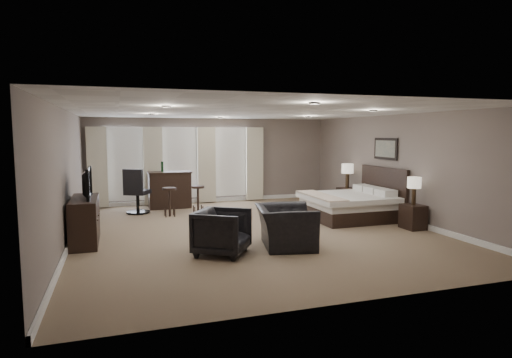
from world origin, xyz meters
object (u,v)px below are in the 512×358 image
object	(u,v)px
armchair_near	(285,220)
armchair_far	(222,230)
lamp_near	(414,191)
bed	(345,194)
bar_counter	(170,190)
bar_stool_left	(170,202)
dresser	(85,221)
bar_stool_right	(198,199)
lamp_far	(347,176)
nightstand_near	(413,217)
desk_chair	(138,191)
nightstand_far	(347,198)
tv	(84,195)

from	to	relation	value
armchair_near	armchair_far	world-z (taller)	armchair_near
lamp_near	bed	bearing A→B (deg)	121.54
bar_counter	bar_stool_left	size ratio (longest dim) A/B	1.62
bed	dresser	distance (m)	6.05
lamp_near	bar_counter	xyz separation A→B (m)	(-4.87, 4.48, -0.33)
bed	bar_stool_right	xyz separation A→B (m)	(-3.35, 1.97, -0.27)
lamp_far	nightstand_near	bearing A→B (deg)	-90.00
armchair_near	bar_stool_right	world-z (taller)	armchair_near
lamp_far	armchair_near	distance (m)	4.78
dresser	bar_stool_right	bearing A→B (deg)	42.62
bed	bar_counter	world-z (taller)	bed
bed	desk_chair	xyz separation A→B (m)	(-4.89, 2.42, -0.03)
nightstand_far	bar_counter	bearing A→B (deg)	162.03
dresser	bar_stool_left	world-z (taller)	dresser
dresser	bar_counter	world-z (taller)	bar_counter
bar_stool_left	armchair_far	bearing A→B (deg)	-83.05
nightstand_near	armchair_near	distance (m)	3.35
lamp_far	bar_stool_left	size ratio (longest dim) A/B	0.93
bar_stool_left	dresser	bearing A→B (deg)	-130.52
lamp_near	tv	xyz separation A→B (m)	(-6.92, 0.95, 0.10)
lamp_far	bar_stool_right	bearing A→B (deg)	172.96
nightstand_far	desk_chair	world-z (taller)	desk_chair
bed	dresser	xyz separation A→B (m)	(-6.03, -0.50, -0.20)
lamp_near	lamp_far	world-z (taller)	lamp_far
bar_stool_right	lamp_far	bearing A→B (deg)	-7.04
bed	lamp_near	distance (m)	1.72
dresser	tv	world-z (taller)	tv
dresser	desk_chair	bearing A→B (deg)	68.75
nightstand_far	bar_stool_left	size ratio (longest dim) A/B	0.77
nightstand_near	tv	xyz separation A→B (m)	(-6.92, 0.95, 0.68)
tv	desk_chair	world-z (taller)	desk_chair
lamp_near	bar_stool_right	size ratio (longest dim) A/B	0.85
bed	bar_stool_left	world-z (taller)	bed
dresser	armchair_near	size ratio (longest dim) A/B	1.29
nightstand_near	bar_counter	world-z (taller)	bar_counter
nightstand_far	bar_stool_right	distance (m)	4.27
bar_counter	desk_chair	xyz separation A→B (m)	(-0.92, -0.61, 0.08)
tv	bar_stool_right	distance (m)	3.69
armchair_far	bed	bearing A→B (deg)	-26.80
nightstand_near	armchair_far	size ratio (longest dim) A/B	0.62
lamp_near	desk_chair	xyz separation A→B (m)	(-5.78, 3.87, -0.25)
lamp_far	bed	bearing A→B (deg)	-121.54
armchair_far	bar_stool_left	size ratio (longest dim) A/B	1.18
tv	armchair_near	bearing A→B (deg)	-112.27
nightstand_near	bar_stool_right	distance (m)	5.45
nightstand_near	armchair_far	world-z (taller)	armchair_far
bed	dresser	size ratio (longest dim) A/B	1.32
lamp_far	nightstand_far	bearing A→B (deg)	0.00
armchair_near	desk_chair	bearing A→B (deg)	40.89
lamp_near	bar_stool_right	bearing A→B (deg)	141.06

